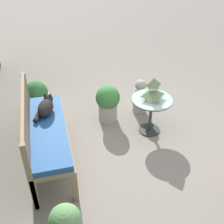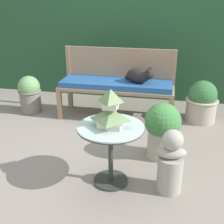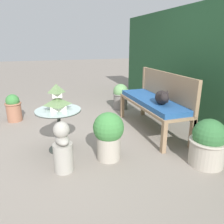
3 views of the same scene
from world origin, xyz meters
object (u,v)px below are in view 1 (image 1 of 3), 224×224
(garden_bench, at_px, (48,132))
(pagoda_birdhouse, at_px, (153,90))
(potted_plant_table_near, at_px, (108,102))
(patio_table, at_px, (151,106))
(garden_bust, at_px, (140,97))
(cat, at_px, (46,107))
(potted_plant_patio_mid, at_px, (37,98))

(garden_bench, relative_size, pagoda_birdhouse, 4.69)
(garden_bench, xyz_separation_m, potted_plant_table_near, (0.68, -0.96, -0.13))
(patio_table, height_order, pagoda_birdhouse, pagoda_birdhouse)
(patio_table, relative_size, garden_bust, 0.99)
(pagoda_birdhouse, xyz_separation_m, garden_bust, (0.54, -0.02, -0.44))
(garden_bust, bearing_deg, garden_bench, 107.40)
(pagoda_birdhouse, height_order, garden_bust, pagoda_birdhouse)
(garden_bench, height_order, garden_bust, garden_bust)
(garden_bench, distance_m, potted_plant_table_near, 1.18)
(garden_bench, bearing_deg, cat, -2.01)
(potted_plant_table_near, bearing_deg, garden_bench, 125.44)
(cat, bearing_deg, patio_table, -73.99)
(potted_plant_table_near, bearing_deg, potted_plant_patio_mid, 65.29)
(cat, bearing_deg, potted_plant_patio_mid, 27.59)
(garden_bust, xyz_separation_m, potted_plant_patio_mid, (0.40, 1.65, 0.00))
(garden_bench, xyz_separation_m, potted_plant_patio_mid, (1.18, 0.12, -0.19))
(patio_table, distance_m, potted_plant_table_near, 0.71)
(patio_table, distance_m, garden_bust, 0.57)
(garden_bust, height_order, potted_plant_table_near, potted_plant_table_near)
(patio_table, relative_size, potted_plant_patio_mid, 1.03)
(potted_plant_patio_mid, bearing_deg, garden_bench, -174.12)
(cat, distance_m, garden_bust, 1.63)
(potted_plant_table_near, bearing_deg, garden_bust, -80.10)
(cat, xyz_separation_m, pagoda_birdhouse, (-0.07, -1.50, 0.08))
(garden_bust, bearing_deg, cat, 97.33)
(garden_bust, distance_m, potted_plant_table_near, 0.58)
(garden_bench, height_order, pagoda_birdhouse, pagoda_birdhouse)
(garden_bench, xyz_separation_m, pagoda_birdhouse, (0.24, -1.51, 0.26))
(garden_bench, relative_size, potted_plant_table_near, 2.60)
(cat, xyz_separation_m, patio_table, (-0.07, -1.50, -0.19))
(garden_bench, bearing_deg, patio_table, -80.86)
(cat, height_order, potted_plant_patio_mid, cat)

